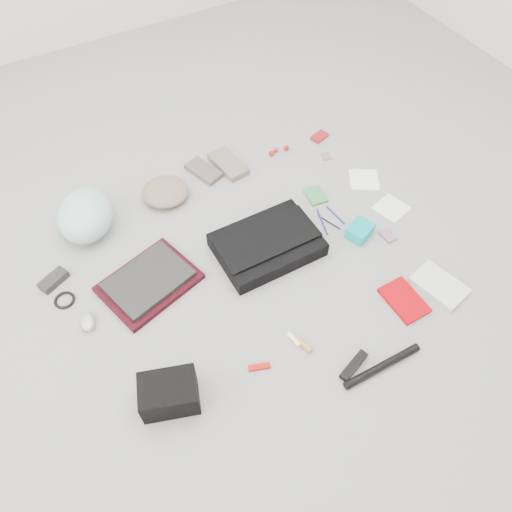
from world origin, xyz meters
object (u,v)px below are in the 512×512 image
laptop (148,279)px  camera_bag (169,394)px  book_red (404,300)px  bike_helmet (85,215)px  accordion_wallet (360,231)px  messenger_bag (267,245)px

laptop → camera_bag: size_ratio=1.62×
book_red → bike_helmet: bearing=134.3°
laptop → accordion_wallet: (0.89, -0.21, -0.01)m
camera_bag → book_red: camera_bag is taller
camera_bag → book_red: size_ratio=1.05×
messenger_bag → camera_bag: camera_bag is taller
messenger_bag → laptop: messenger_bag is taller
camera_bag → bike_helmet: bearing=108.7°
messenger_bag → book_red: messenger_bag is taller
bike_helmet → book_red: 1.37m
accordion_wallet → bike_helmet: bearing=127.6°
messenger_bag → bike_helmet: bearing=142.3°
messenger_bag → bike_helmet: bike_helmet is taller
laptop → camera_bag: 0.50m
laptop → bike_helmet: 0.42m
messenger_bag → bike_helmet: (-0.62, 0.48, 0.05)m
camera_bag → accordion_wallet: 1.05m
book_red → laptop: bearing=145.7°
accordion_wallet → messenger_bag: bearing=141.0°
laptop → camera_bag: (-0.12, -0.49, 0.03)m
messenger_bag → camera_bag: bearing=-146.3°
messenger_bag → laptop: bearing=171.3°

